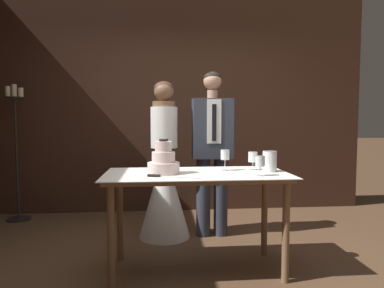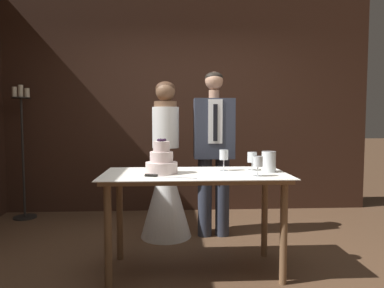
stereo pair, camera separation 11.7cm
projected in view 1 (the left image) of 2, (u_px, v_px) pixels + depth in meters
The scene contains 12 objects.
ground_plane at pixel (196, 274), 2.77m from camera, with size 40.00×40.00×0.00m, color brown.
wall_back at pixel (181, 104), 4.69m from camera, with size 5.06×0.12×2.93m, color #382116.
cake_table at pixel (197, 185), 2.79m from camera, with size 1.49×0.72×0.82m.
tiered_cake at pixel (164, 162), 2.74m from camera, with size 0.26×0.26×0.28m.
cake_knife at pixel (163, 176), 2.57m from camera, with size 0.40×0.14×0.02m.
wine_glass_near at pixel (225, 156), 2.90m from camera, with size 0.08×0.08×0.18m.
wine_glass_middle at pixel (253, 157), 2.94m from camera, with size 0.08×0.08×0.16m.
wine_glass_far at pixel (260, 162), 2.63m from camera, with size 0.07×0.07×0.15m.
hurricane_candle at pixel (270, 162), 2.85m from camera, with size 0.12×0.12×0.17m.
bride at pixel (164, 180), 3.62m from camera, with size 0.54×0.54×1.65m.
groom at pixel (212, 146), 3.64m from camera, with size 0.42×0.25×1.75m.
candle_stand at pixel (16, 152), 4.21m from camera, with size 0.28×0.28×1.68m.
Camera 1 is at (-0.28, -2.67, 1.24)m, focal length 32.00 mm.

